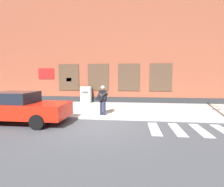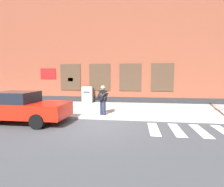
% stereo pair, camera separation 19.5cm
% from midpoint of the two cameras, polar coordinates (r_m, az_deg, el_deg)
% --- Properties ---
extents(ground_plane, '(160.00, 160.00, 0.00)m').
position_cam_midpoint_polar(ground_plane, '(8.34, -5.08, -10.24)').
color(ground_plane, '#424449').
extents(sidewalk, '(28.00, 5.59, 0.11)m').
position_cam_midpoint_polar(sidewalk, '(11.99, -1.40, -5.06)').
color(sidewalk, '#ADAAA3').
rests_on(sidewalk, ground).
extents(building_backdrop, '(28.00, 4.06, 9.35)m').
position_cam_midpoint_polar(building_backdrop, '(16.71, 0.89, 13.87)').
color(building_backdrop, brown).
rests_on(building_backdrop, ground).
extents(crosswalk, '(5.20, 1.90, 0.01)m').
position_cam_midpoint_polar(crosswalk, '(8.56, 29.36, -10.50)').
color(crosswalk, silver).
rests_on(crosswalk, ground).
extents(red_car, '(4.60, 1.99, 1.53)m').
position_cam_midpoint_polar(red_car, '(9.64, -28.47, -4.06)').
color(red_car, red).
rests_on(red_car, ground).
extents(busker, '(0.72, 0.65, 1.65)m').
position_cam_midpoint_polar(busker, '(9.75, -3.75, -1.65)').
color(busker, '#1E233D').
rests_on(busker, sidewalk).
extents(utility_box, '(0.85, 0.56, 1.34)m').
position_cam_midpoint_polar(utility_box, '(14.61, -8.83, -0.33)').
color(utility_box, '#ADADA8').
rests_on(utility_box, sidewalk).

